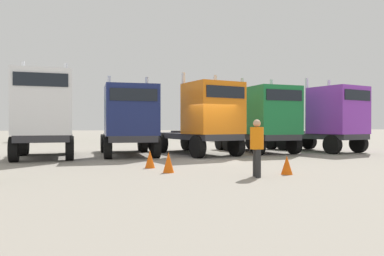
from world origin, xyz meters
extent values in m
plane|color=gray|center=(0.00, 0.00, 0.00)|extent=(200.00, 200.00, 0.00)
cube|color=#333338|center=(-7.50, 3.26, 0.96)|extent=(2.47, 5.83, 0.30)
cube|color=white|center=(-7.43, 1.68, 2.51)|extent=(2.52, 2.69, 2.80)
cube|color=black|center=(-7.36, 0.38, 3.39)|extent=(2.10, 0.14, 0.55)
cylinder|color=silver|center=(-6.55, 3.16, 2.81)|extent=(0.19, 0.19, 3.40)
cylinder|color=silver|center=(-8.45, 3.07, 2.81)|extent=(0.19, 0.19, 3.40)
cylinder|color=#333338|center=(-7.56, 4.52, 1.17)|extent=(1.15, 1.15, 0.12)
cylinder|color=black|center=(-6.30, 1.15, 0.53)|extent=(0.40, 1.08, 1.06)
cylinder|color=black|center=(-8.50, 1.04, 0.53)|extent=(0.40, 1.08, 1.06)
cylinder|color=black|center=(-6.47, 4.58, 0.53)|extent=(0.40, 1.08, 1.06)
cylinder|color=black|center=(-8.66, 4.47, 0.53)|extent=(0.40, 1.08, 1.06)
cylinder|color=black|center=(-6.52, 5.68, 0.53)|extent=(0.40, 1.08, 1.06)
cylinder|color=black|center=(-8.72, 5.57, 0.53)|extent=(0.40, 1.08, 1.06)
cube|color=#333338|center=(-3.54, 3.92, 0.90)|extent=(2.26, 6.34, 0.30)
cube|color=navy|center=(-3.55, 1.95, 2.23)|extent=(2.42, 2.42, 2.36)
cube|color=black|center=(-3.57, 0.74, 2.89)|extent=(2.10, 0.06, 0.55)
cylinder|color=silver|center=(-2.59, 3.29, 2.53)|extent=(0.18, 0.18, 2.96)
cylinder|color=silver|center=(-4.49, 3.31, 2.53)|extent=(0.18, 0.18, 2.96)
cylinder|color=#333338|center=(-3.52, 5.31, 1.11)|extent=(1.11, 1.11, 0.12)
cylinder|color=black|center=(-2.46, 1.45, 0.50)|extent=(0.36, 1.01, 1.00)
cylinder|color=black|center=(-4.66, 1.47, 0.50)|extent=(0.36, 1.01, 1.00)
cylinder|color=black|center=(-2.42, 5.46, 0.50)|extent=(0.36, 1.01, 1.00)
cylinder|color=black|center=(-4.62, 5.49, 0.50)|extent=(0.36, 1.01, 1.00)
cylinder|color=black|center=(-2.41, 6.56, 0.50)|extent=(0.36, 1.01, 1.00)
cylinder|color=black|center=(-4.61, 6.59, 0.50)|extent=(0.36, 1.01, 1.00)
cube|color=#333338|center=(-0.12, 3.40, 0.96)|extent=(3.59, 6.68, 0.30)
cube|color=orange|center=(0.35, 1.40, 2.35)|extent=(2.85, 2.73, 2.49)
cube|color=black|center=(0.61, 0.29, 3.07)|extent=(2.05, 0.52, 0.55)
cylinder|color=silver|center=(0.99, 2.85, 2.65)|extent=(0.22, 0.22, 3.09)
cylinder|color=silver|center=(-0.86, 2.42, 2.65)|extent=(0.22, 0.22, 3.09)
cylinder|color=#333338|center=(-0.44, 4.76, 1.17)|extent=(1.32, 1.32, 0.12)
cylinder|color=black|center=(1.52, 1.24, 0.53)|extent=(0.58, 1.11, 1.06)
cylinder|color=black|center=(-0.63, 0.74, 0.53)|extent=(0.58, 1.11, 1.06)
cylinder|color=black|center=(0.59, 5.19, 0.53)|extent=(0.58, 1.11, 1.06)
cylinder|color=black|center=(-1.55, 4.69, 0.53)|extent=(0.58, 1.11, 1.06)
cylinder|color=black|center=(0.34, 6.26, 0.53)|extent=(0.58, 1.11, 1.06)
cylinder|color=black|center=(-1.80, 5.76, 0.53)|extent=(0.58, 1.11, 1.06)
cube|color=#333338|center=(3.76, 3.83, 0.90)|extent=(2.69, 5.88, 0.30)
cube|color=#197238|center=(3.90, 2.24, 2.31)|extent=(2.61, 2.72, 2.52)
cube|color=black|center=(4.01, 0.96, 3.05)|extent=(2.10, 0.22, 0.55)
cylinder|color=silver|center=(4.72, 3.73, 2.61)|extent=(0.19, 0.19, 3.12)
cylinder|color=silver|center=(2.83, 3.56, 2.61)|extent=(0.19, 0.19, 3.12)
cylinder|color=#333338|center=(3.65, 5.08, 1.11)|extent=(1.19, 1.19, 0.12)
cylinder|color=black|center=(5.04, 1.77, 0.50)|extent=(0.44, 1.03, 1.00)
cylinder|color=black|center=(2.85, 1.58, 0.50)|extent=(0.44, 1.03, 1.00)
cylinder|color=black|center=(4.75, 5.18, 0.50)|extent=(0.44, 1.03, 1.00)
cylinder|color=black|center=(2.56, 4.99, 0.50)|extent=(0.44, 1.03, 1.00)
cylinder|color=black|center=(4.65, 6.27, 0.50)|extent=(0.44, 1.03, 1.00)
cylinder|color=black|center=(2.46, 6.08, 0.50)|extent=(0.44, 1.03, 1.00)
cube|color=#333338|center=(7.41, 3.55, 0.90)|extent=(3.64, 6.23, 0.30)
cube|color=purple|center=(7.85, 1.90, 2.35)|extent=(2.95, 2.99, 2.59)
cube|color=black|center=(8.18, 0.70, 3.12)|extent=(2.04, 0.58, 0.55)
cylinder|color=silver|center=(8.41, 3.47, 2.65)|extent=(0.22, 0.22, 3.19)
cylinder|color=silver|center=(6.58, 2.98, 2.65)|extent=(0.22, 0.22, 3.19)
cylinder|color=#333338|center=(7.08, 4.79, 1.11)|extent=(1.35, 1.35, 0.12)
cylinder|color=black|center=(9.05, 1.68, 0.50)|extent=(0.60, 1.06, 1.00)
cylinder|color=black|center=(6.93, 1.11, 0.50)|extent=(0.60, 1.06, 1.00)
cylinder|color=black|center=(8.13, 5.12, 0.50)|extent=(0.60, 1.06, 1.00)
cylinder|color=black|center=(6.00, 4.55, 0.50)|extent=(0.60, 1.06, 1.00)
cylinder|color=black|center=(7.84, 6.18, 0.50)|extent=(0.60, 1.06, 1.00)
cylinder|color=black|center=(5.72, 5.61, 0.50)|extent=(0.60, 1.06, 1.00)
cylinder|color=#272727|center=(-0.78, -5.96, 0.41)|extent=(0.18, 0.18, 0.82)
cylinder|color=#272727|center=(-0.74, -5.68, 0.41)|extent=(0.18, 0.18, 0.82)
cylinder|color=orange|center=(-0.76, -5.82, 1.15)|extent=(0.46, 0.46, 0.65)
sphere|color=tan|center=(-0.76, -5.82, 1.59)|extent=(0.22, 0.22, 0.22)
cone|color=#F2590C|center=(-3.42, -2.65, 0.32)|extent=(0.36, 0.36, 0.63)
cone|color=#F2590C|center=(0.39, -5.55, 0.29)|extent=(0.36, 0.36, 0.58)
cone|color=#F2590C|center=(-3.06, -4.11, 0.33)|extent=(0.36, 0.36, 0.67)
cylinder|color=#4C3823|center=(-8.97, 22.74, 1.08)|extent=(0.36, 0.36, 2.15)
sphere|color=#286023|center=(-8.97, 22.74, 3.40)|extent=(3.14, 3.14, 3.14)
cylinder|color=#4C3823|center=(-0.26, 22.59, 1.05)|extent=(0.36, 0.36, 2.10)
sphere|color=#286023|center=(-0.26, 22.59, 3.23)|extent=(2.82, 2.82, 2.82)
cylinder|color=#4C3823|center=(9.19, 19.36, 1.49)|extent=(0.36, 0.36, 2.97)
sphere|color=#286023|center=(9.19, 19.36, 4.11)|extent=(2.84, 2.84, 2.84)
camera|label=1|loc=(-5.63, -15.98, 1.53)|focal=35.21mm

